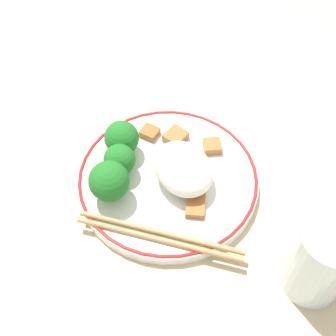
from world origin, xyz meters
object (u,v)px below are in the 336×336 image
Objects in this scene: broccoli_back_center at (120,160)px; broccoli_back_right at (109,181)px; plate at (168,179)px; broccoli_back_left at (122,138)px; drinking_glass at (321,261)px; chopsticks at (160,236)px.

broccoli_back_center is 0.04m from broccoli_back_right.
broccoli_back_right reaches higher than broccoli_back_center.
plate is 4.98× the size of broccoli_back_center.
broccoli_back_center is 0.81× the size of broccoli_back_right.
broccoli_back_left is 0.49× the size of drinking_glass.
drinking_glass is (0.14, 0.13, 0.04)m from chopsticks.
broccoli_back_right is (0.03, -0.03, 0.01)m from broccoli_back_center.
plate is 4.54× the size of broccoli_back_left.
broccoli_back_center reaches higher than plate.
chopsticks is (0.08, -0.06, 0.01)m from plate.
broccoli_back_left reaches higher than broccoli_back_center.
drinking_glass is at bearing 44.31° from chopsticks.
broccoli_back_left is at bearing -154.09° from plate.
broccoli_back_left is at bearing 171.46° from chopsticks.
plate is at bearing -160.15° from drinking_glass.
broccoli_back_left is 0.04m from broccoli_back_center.
broccoli_back_center reaches higher than chopsticks.
drinking_glass reaches higher than broccoli_back_right.
drinking_glass is at bearing 27.25° from broccoli_back_center.
broccoli_back_right is 0.55× the size of drinking_glass.
drinking_glass is at bearing 21.40° from broccoli_back_left.
broccoli_back_right is (0.06, -0.05, 0.00)m from broccoli_back_left.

